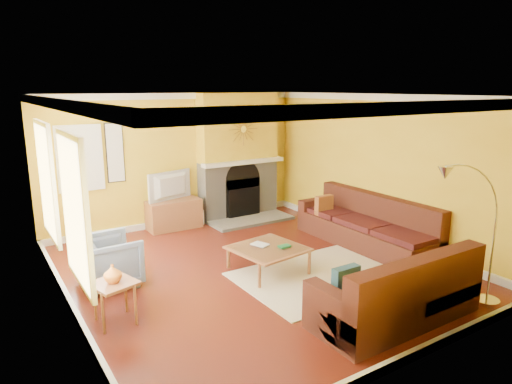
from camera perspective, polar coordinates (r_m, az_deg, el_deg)
floor at (r=7.33m, az=-0.17°, el=-9.73°), size 5.50×6.00×0.02m
ceiling at (r=6.75m, az=-0.19°, el=12.06°), size 5.50×6.00×0.02m
wall_back at (r=9.55m, az=-9.92°, el=3.96°), size 5.50×0.02×2.70m
wall_front at (r=4.75m, az=19.79°, el=-5.89°), size 5.50×0.02×2.70m
wall_left at (r=5.95m, az=-23.25°, el=-2.40°), size 0.02×6.00×2.70m
wall_right at (r=8.68m, az=15.41°, el=2.79°), size 0.02×6.00×2.70m
baseboard at (r=7.30m, az=-0.17°, el=-9.23°), size 5.50×6.00×0.12m
crown_molding at (r=6.76m, az=-0.19°, el=11.47°), size 5.50×6.00×0.12m
window_left_near at (r=7.18m, az=-24.81°, el=1.19°), size 0.06×1.22×1.72m
window_left_far at (r=5.35m, az=-21.87°, el=-2.28°), size 0.06×1.22×1.72m
window_back at (r=8.92m, az=-21.18°, el=3.95°), size 0.82×0.06×1.22m
wall_art at (r=9.07m, az=-17.20°, el=4.70°), size 0.34×0.04×1.14m
fireplace at (r=9.96m, az=-2.26°, el=4.52°), size 1.80×0.40×2.70m
mantel at (r=9.77m, az=-1.54°, el=3.76°), size 1.92×0.22×0.08m
hearth at (r=9.79m, az=-0.56°, el=-3.55°), size 1.80×0.70×0.06m
sunburst at (r=9.69m, az=-1.60°, el=7.86°), size 0.70×0.04×0.70m
rug at (r=7.11m, az=7.94°, el=-10.43°), size 2.40×1.80×0.02m
sectional_sofa at (r=7.30m, az=10.46°, el=-6.18°), size 3.22×3.99×0.90m
coffee_table at (r=7.19m, az=1.51°, el=-8.40°), size 1.14×1.14×0.40m
media_console at (r=9.42m, az=-10.22°, el=-2.75°), size 1.07×0.48×0.59m
tv at (r=9.28m, az=-10.36°, el=0.72°), size 1.01×0.38×0.58m
subwoofer at (r=9.68m, az=-7.71°, el=-3.09°), size 0.31×0.31×0.31m
armchair at (r=6.98m, az=-17.90°, el=-8.21°), size 0.85×0.83×0.74m
side_table at (r=5.96m, az=-17.22°, el=-13.05°), size 0.59×0.59×0.53m
vase at (r=5.81m, az=-17.47°, el=-9.68°), size 0.27×0.27×0.23m
book at (r=7.11m, az=0.04°, el=-6.79°), size 0.27×0.31×0.03m
arc_lamp at (r=6.22m, az=25.19°, el=-5.52°), size 1.26×0.36×1.96m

